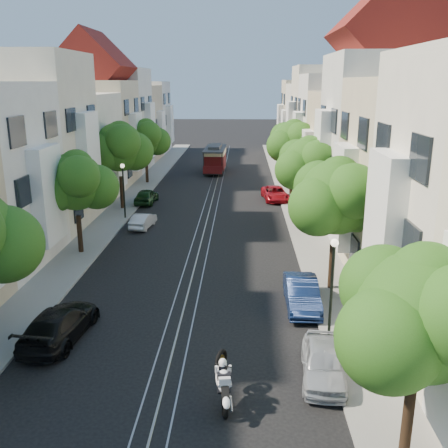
# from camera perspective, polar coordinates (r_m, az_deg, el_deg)

# --- Properties ---
(ground) EXTENTS (200.00, 200.00, 0.00)m
(ground) POSITION_cam_1_polar(r_m,az_deg,el_deg) (43.95, -1.41, 2.57)
(ground) COLOR black
(ground) RESTS_ON ground
(sidewalk_east) EXTENTS (2.50, 80.00, 0.12)m
(sidewalk_east) POSITION_cam_1_polar(r_m,az_deg,el_deg) (44.09, 8.04, 2.54)
(sidewalk_east) COLOR gray
(sidewalk_east) RESTS_ON ground
(sidewalk_west) EXTENTS (2.50, 80.00, 0.12)m
(sidewalk_west) POSITION_cam_1_polar(r_m,az_deg,el_deg) (44.96, -10.68, 2.68)
(sidewalk_west) COLOR gray
(sidewalk_west) RESTS_ON ground
(rail_left) EXTENTS (0.06, 80.00, 0.02)m
(rail_left) POSITION_cam_1_polar(r_m,az_deg,el_deg) (43.98, -2.13, 2.59)
(rail_left) COLOR gray
(rail_left) RESTS_ON ground
(rail_slot) EXTENTS (0.06, 80.00, 0.02)m
(rail_slot) POSITION_cam_1_polar(r_m,az_deg,el_deg) (43.95, -1.41, 2.59)
(rail_slot) COLOR gray
(rail_slot) RESTS_ON ground
(rail_right) EXTENTS (0.06, 80.00, 0.02)m
(rail_right) POSITION_cam_1_polar(r_m,az_deg,el_deg) (43.92, -0.69, 2.58)
(rail_right) COLOR gray
(rail_right) RESTS_ON ground
(lane_line) EXTENTS (0.08, 80.00, 0.01)m
(lane_line) POSITION_cam_1_polar(r_m,az_deg,el_deg) (43.95, -1.41, 2.58)
(lane_line) COLOR tan
(lane_line) RESTS_ON ground
(townhouses_east) EXTENTS (7.75, 72.00, 12.00)m
(townhouses_east) POSITION_cam_1_polar(r_m,az_deg,el_deg) (43.85, 14.41, 8.93)
(townhouses_east) COLOR beige
(townhouses_east) RESTS_ON ground
(townhouses_west) EXTENTS (7.75, 72.00, 11.76)m
(townhouses_west) POSITION_cam_1_polar(r_m,az_deg,el_deg) (45.28, -16.82, 8.83)
(townhouses_west) COLOR silver
(townhouses_west) RESTS_ON ground
(tree_e_a) EXTENTS (4.72, 3.87, 6.27)m
(tree_e_a) POSITION_cam_1_polar(r_m,az_deg,el_deg) (13.79, 21.72, -10.07)
(tree_e_a) COLOR black
(tree_e_a) RESTS_ON ground
(tree_e_b) EXTENTS (4.93, 4.08, 6.68)m
(tree_e_b) POSITION_cam_1_polar(r_m,az_deg,el_deg) (24.70, 12.81, 2.82)
(tree_e_b) COLOR black
(tree_e_b) RESTS_ON ground
(tree_e_c) EXTENTS (4.84, 3.99, 6.52)m
(tree_e_c) POSITION_cam_1_polar(r_m,az_deg,el_deg) (35.39, 9.63, 6.67)
(tree_e_c) COLOR black
(tree_e_c) RESTS_ON ground
(tree_e_d) EXTENTS (5.01, 4.16, 6.85)m
(tree_e_d) POSITION_cam_1_polar(r_m,az_deg,el_deg) (46.18, 7.92, 9.22)
(tree_e_d) COLOR black
(tree_e_d) RESTS_ON ground
(tree_w_b) EXTENTS (4.72, 3.87, 6.27)m
(tree_w_b) POSITION_cam_1_polar(r_m,az_deg,el_deg) (30.82, -16.51, 4.49)
(tree_w_b) COLOR black
(tree_w_b) RESTS_ON ground
(tree_w_c) EXTENTS (5.13, 4.28, 7.09)m
(tree_w_c) POSITION_cam_1_polar(r_m,az_deg,el_deg) (41.16, -11.80, 8.50)
(tree_w_c) COLOR black
(tree_w_c) RESTS_ON ground
(tree_w_d) EXTENTS (4.84, 3.99, 6.52)m
(tree_w_d) POSITION_cam_1_polar(r_m,az_deg,el_deg) (51.88, -8.91, 9.61)
(tree_w_d) COLOR black
(tree_w_d) RESTS_ON ground
(lamp_east) EXTENTS (0.32, 0.32, 4.16)m
(lamp_east) POSITION_cam_1_polar(r_m,az_deg,el_deg) (20.39, 12.31, -5.52)
(lamp_east) COLOR black
(lamp_east) RESTS_ON ground
(lamp_west) EXTENTS (0.32, 0.32, 4.16)m
(lamp_west) POSITION_cam_1_polar(r_m,az_deg,el_deg) (38.46, -11.43, 4.65)
(lamp_west) COLOR black
(lamp_west) RESTS_ON ground
(sportbike_rider) EXTENTS (0.64, 2.18, 1.61)m
(sportbike_rider) POSITION_cam_1_polar(r_m,az_deg,el_deg) (16.88, -0.08, -17.41)
(sportbike_rider) COLOR black
(sportbike_rider) RESTS_ON ground
(cable_car) EXTENTS (2.51, 7.44, 2.84)m
(cable_car) POSITION_cam_1_polar(r_m,az_deg,el_deg) (58.51, -1.01, 7.62)
(cable_car) COLOR black
(cable_car) RESTS_ON ground
(parked_car_e_near) EXTENTS (1.87, 3.89, 1.28)m
(parked_car_e_near) POSITION_cam_1_polar(r_m,az_deg,el_deg) (18.64, 11.28, -15.19)
(parked_car_e_near) COLOR #A8ADB5
(parked_car_e_near) RESTS_ON ground
(parked_car_e_mid) EXTENTS (1.45, 4.16, 1.37)m
(parked_car_e_mid) POSITION_cam_1_polar(r_m,az_deg,el_deg) (23.71, 8.88, -7.86)
(parked_car_e_mid) COLOR #0C1A3E
(parked_car_e_mid) RESTS_ON ground
(parked_car_e_far) EXTENTS (2.51, 4.57, 1.21)m
(parked_car_e_far) POSITION_cam_1_polar(r_m,az_deg,el_deg) (44.58, 5.86, 3.49)
(parked_car_e_far) COLOR maroon
(parked_car_e_far) RESTS_ON ground
(parked_car_w_near) EXTENTS (2.38, 4.90, 1.37)m
(parked_car_w_near) POSITION_cam_1_polar(r_m,az_deg,el_deg) (21.77, -18.27, -10.78)
(parked_car_w_near) COLOR black
(parked_car_w_near) RESTS_ON ground
(parked_car_w_mid) EXTENTS (1.54, 3.36, 1.07)m
(parked_car_w_mid) POSITION_cam_1_polar(r_m,az_deg,el_deg) (36.43, -9.23, 0.40)
(parked_car_w_mid) COLOR silver
(parked_car_w_mid) RESTS_ON ground
(parked_car_w_far) EXTENTS (1.73, 3.87, 1.29)m
(parked_car_w_far) POSITION_cam_1_polar(r_m,az_deg,el_deg) (43.66, -8.85, 3.17)
(parked_car_w_far) COLOR #163717
(parked_car_w_far) RESTS_ON ground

